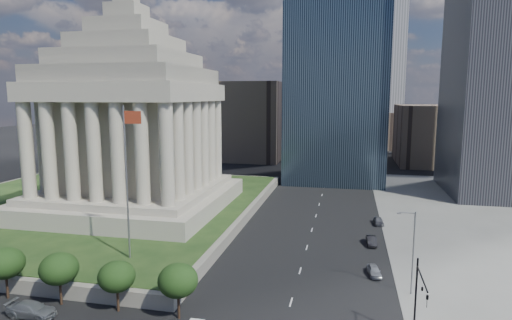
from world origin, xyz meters
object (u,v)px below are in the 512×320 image
(traffic_signal_ne, at_px, (419,294))
(parked_sedan_far, at_px, (379,221))
(war_memorial, at_px, (131,105))
(parked_sedan_near, at_px, (374,271))
(street_lamp_north, at_px, (412,248))
(suv_grey, at_px, (32,310))
(parked_sedan_mid, at_px, (371,241))
(flagpole, at_px, (127,174))

(traffic_signal_ne, bearing_deg, parked_sedan_far, 91.47)
(war_memorial, bearing_deg, parked_sedan_near, -22.90)
(street_lamp_north, bearing_deg, suv_grey, -160.54)
(suv_grey, bearing_deg, street_lamp_north, -69.69)
(traffic_signal_ne, height_order, street_lamp_north, street_lamp_north)
(traffic_signal_ne, height_order, parked_sedan_near, traffic_signal_ne)
(traffic_signal_ne, relative_size, street_lamp_north, 0.80)
(suv_grey, xyz_separation_m, parked_sedan_far, (37.80, 41.78, -0.12))
(suv_grey, height_order, parked_sedan_far, suv_grey)
(war_memorial, distance_m, traffic_signal_ne, 60.00)
(parked_sedan_far, bearing_deg, street_lamp_north, -91.72)
(parked_sedan_mid, bearing_deg, war_memorial, 167.68)
(parked_sedan_mid, relative_size, parked_sedan_far, 1.04)
(street_lamp_north, height_order, parked_sedan_near, street_lamp_north)
(flagpole, bearing_deg, traffic_signal_ne, -16.71)
(war_memorial, relative_size, street_lamp_north, 3.90)
(flagpole, bearing_deg, suv_grey, -108.97)
(war_memorial, distance_m, parked_sedan_far, 50.23)
(parked_sedan_mid, bearing_deg, parked_sedan_near, -94.64)
(traffic_signal_ne, bearing_deg, suv_grey, -176.03)
(traffic_signal_ne, distance_m, suv_grey, 39.15)
(parked_sedan_far, bearing_deg, suv_grey, -137.62)
(suv_grey, bearing_deg, war_memorial, 12.61)
(flagpole, xyz_separation_m, parked_sedan_near, (31.37, 5.61, -12.49))
(flagpole, xyz_separation_m, parked_sedan_far, (33.33, 28.78, -12.46))
(parked_sedan_near, height_order, parked_sedan_far, parked_sedan_far)
(war_memorial, bearing_deg, flagpole, -63.11)
(war_memorial, distance_m, street_lamp_north, 54.92)
(parked_sedan_mid, xyz_separation_m, parked_sedan_far, (1.77, 11.38, -0.00))
(street_lamp_north, height_order, parked_sedan_mid, street_lamp_north)
(traffic_signal_ne, distance_m, parked_sedan_far, 39.37)
(war_memorial, relative_size, suv_grey, 7.31)
(street_lamp_north, bearing_deg, war_memorial, 154.08)
(suv_grey, relative_size, parked_sedan_mid, 1.33)
(war_memorial, xyz_separation_m, flagpole, (12.17, -24.00, -8.29))
(suv_grey, relative_size, parked_sedan_near, 1.46)
(suv_grey, bearing_deg, parked_sedan_far, -41.29)
(war_memorial, xyz_separation_m, parked_sedan_mid, (43.73, -6.60, -20.74))
(traffic_signal_ne, xyz_separation_m, parked_sedan_far, (-1.00, 39.08, -4.59))
(war_memorial, height_order, street_lamp_north, war_memorial)
(parked_sedan_near, xyz_separation_m, parked_sedan_far, (1.96, 23.17, 0.03))
(war_memorial, xyz_separation_m, traffic_signal_ne, (46.50, -34.30, -16.15))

